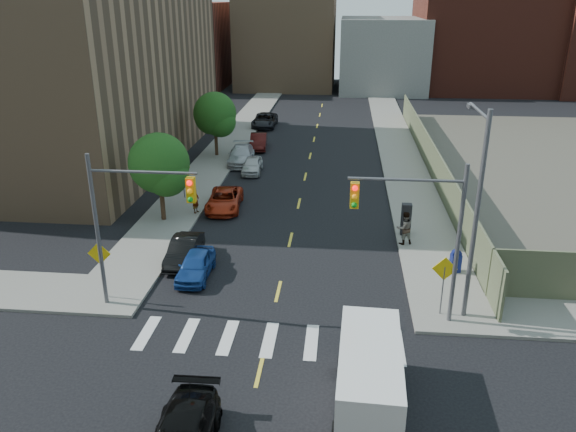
% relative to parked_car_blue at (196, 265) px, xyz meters
% --- Properties ---
extents(ground, '(160.00, 160.00, 0.00)m').
position_rel_parked_car_blue_xyz_m(ground, '(4.20, -9.09, -0.62)').
color(ground, black).
rests_on(ground, ground).
extents(sidewalk_nw, '(3.50, 73.00, 0.15)m').
position_rel_parked_car_blue_xyz_m(sidewalk_nw, '(-3.55, 32.41, -0.55)').
color(sidewalk_nw, gray).
rests_on(sidewalk_nw, ground).
extents(sidewalk_ne, '(3.50, 73.00, 0.15)m').
position_rel_parked_car_blue_xyz_m(sidewalk_ne, '(11.95, 32.41, -0.55)').
color(sidewalk_ne, gray).
rests_on(sidewalk_ne, ground).
extents(fence_north, '(0.12, 44.00, 2.50)m').
position_rel_parked_car_blue_xyz_m(fence_north, '(13.80, 18.91, 0.63)').
color(fence_north, '#616144').
rests_on(fence_north, ground).
extents(building_nw, '(22.00, 30.00, 16.00)m').
position_rel_parked_car_blue_xyz_m(building_nw, '(-17.80, 20.91, 7.38)').
color(building_nw, '#8C6B4C').
rests_on(building_nw, ground).
extents(bg_bldg_west, '(14.00, 18.00, 12.00)m').
position_rel_parked_car_blue_xyz_m(bg_bldg_west, '(-17.80, 60.91, 5.38)').
color(bg_bldg_west, '#592319').
rests_on(bg_bldg_west, ground).
extents(bg_bldg_midwest, '(14.00, 16.00, 15.00)m').
position_rel_parked_car_blue_xyz_m(bg_bldg_midwest, '(-1.80, 62.91, 6.88)').
color(bg_bldg_midwest, '#8C6B4C').
rests_on(bg_bldg_midwest, ground).
extents(bg_bldg_center, '(12.00, 16.00, 10.00)m').
position_rel_parked_car_blue_xyz_m(bg_bldg_center, '(12.20, 60.91, 4.38)').
color(bg_bldg_center, gray).
rests_on(bg_bldg_center, ground).
extents(bg_bldg_east, '(18.00, 18.00, 16.00)m').
position_rel_parked_car_blue_xyz_m(bg_bldg_east, '(26.20, 62.91, 7.38)').
color(bg_bldg_east, '#592319').
rests_on(bg_bldg_east, ground).
extents(signal_nw, '(4.59, 0.30, 7.00)m').
position_rel_parked_car_blue_xyz_m(signal_nw, '(-1.78, -3.09, 3.91)').
color(signal_nw, '#59595E').
rests_on(signal_nw, ground).
extents(signal_ne, '(4.59, 0.30, 7.00)m').
position_rel_parked_car_blue_xyz_m(signal_ne, '(10.18, -3.09, 3.91)').
color(signal_ne, '#59595E').
rests_on(signal_ne, ground).
extents(streetlight_ne, '(0.25, 3.70, 9.00)m').
position_rel_parked_car_blue_xyz_m(streetlight_ne, '(12.40, -2.19, 4.60)').
color(streetlight_ne, '#59595E').
rests_on(streetlight_ne, ground).
extents(warn_sign_nw, '(1.06, 0.06, 2.83)m').
position_rel_parked_car_blue_xyz_m(warn_sign_nw, '(-3.60, -2.59, 1.37)').
color(warn_sign_nw, '#59595E').
rests_on(warn_sign_nw, ground).
extents(warn_sign_ne, '(1.06, 0.06, 2.83)m').
position_rel_parked_car_blue_xyz_m(warn_sign_ne, '(11.40, -2.59, 1.37)').
color(warn_sign_ne, '#59595E').
rests_on(warn_sign_ne, ground).
extents(warn_sign_midwest, '(1.06, 0.06, 2.83)m').
position_rel_parked_car_blue_xyz_m(warn_sign_midwest, '(-3.60, 10.91, 1.37)').
color(warn_sign_midwest, '#59595E').
rests_on(warn_sign_midwest, ground).
extents(tree_west_near, '(3.66, 3.64, 5.52)m').
position_rel_parked_car_blue_xyz_m(tree_west_near, '(-3.80, 6.96, 2.86)').
color(tree_west_near, '#332114').
rests_on(tree_west_near, ground).
extents(tree_west_far, '(3.66, 3.64, 5.52)m').
position_rel_parked_car_blue_xyz_m(tree_west_far, '(-3.80, 21.96, 2.86)').
color(tree_west_far, '#332114').
rests_on(tree_west_far, ground).
extents(parked_car_blue, '(1.49, 3.65, 1.24)m').
position_rel_parked_car_blue_xyz_m(parked_car_blue, '(0.00, 0.00, 0.00)').
color(parked_car_blue, navy).
rests_on(parked_car_blue, ground).
extents(parked_car_black, '(1.41, 3.88, 1.27)m').
position_rel_parked_car_blue_xyz_m(parked_car_black, '(-1.02, 1.57, 0.01)').
color(parked_car_black, black).
rests_on(parked_car_black, ground).
extents(parked_car_red, '(2.38, 4.64, 1.25)m').
position_rel_parked_car_blue_xyz_m(parked_car_red, '(-0.53, 9.42, 0.01)').
color(parked_car_red, '#A92910').
rests_on(parked_car_red, ground).
extents(parked_car_silver, '(2.43, 5.09, 1.43)m').
position_rel_parked_car_blue_xyz_m(parked_car_silver, '(-1.30, 19.97, 0.10)').
color(parked_car_silver, '#B1B4B9').
rests_on(parked_car_silver, ground).
extents(parked_car_white, '(1.58, 3.66, 1.23)m').
position_rel_parked_car_blue_xyz_m(parked_car_white, '(0.00, 17.52, -0.00)').
color(parked_car_white, silver).
rests_on(parked_car_white, ground).
extents(parked_car_maroon, '(1.80, 4.20, 1.35)m').
position_rel_parked_car_blue_xyz_m(parked_car_maroon, '(-0.60, 24.88, 0.05)').
color(parked_car_maroon, '#3B0D0B').
rests_on(parked_car_maroon, ground).
extents(parked_car_grey, '(2.35, 5.08, 1.41)m').
position_rel_parked_car_blue_xyz_m(parked_car_grey, '(-1.30, 33.97, 0.08)').
color(parked_car_grey, black).
rests_on(parked_car_grey, ground).
extents(cargo_van, '(2.33, 5.27, 2.38)m').
position_rel_parked_car_blue_xyz_m(cargo_van, '(8.10, -8.58, 0.63)').
color(cargo_van, white).
rests_on(cargo_van, ground).
extents(mailbox, '(0.56, 0.47, 1.21)m').
position_rel_parked_car_blue_xyz_m(mailbox, '(12.72, 1.51, 0.11)').
color(mailbox, navy).
rests_on(mailbox, sidewalk_ne).
extents(payphone, '(0.55, 0.45, 1.85)m').
position_rel_parked_car_blue_xyz_m(payphone, '(10.71, 6.02, 0.45)').
color(payphone, black).
rests_on(payphone, sidewalk_ne).
extents(pedestrian_west, '(0.51, 0.66, 1.59)m').
position_rel_parked_car_blue_xyz_m(pedestrian_west, '(-2.10, 8.24, 0.32)').
color(pedestrian_west, gray).
rests_on(pedestrian_west, sidewalk_nw).
extents(pedestrian_east, '(1.08, 0.96, 1.87)m').
position_rel_parked_car_blue_xyz_m(pedestrian_east, '(10.50, 4.69, 0.46)').
color(pedestrian_east, gray).
rests_on(pedestrian_east, sidewalk_ne).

